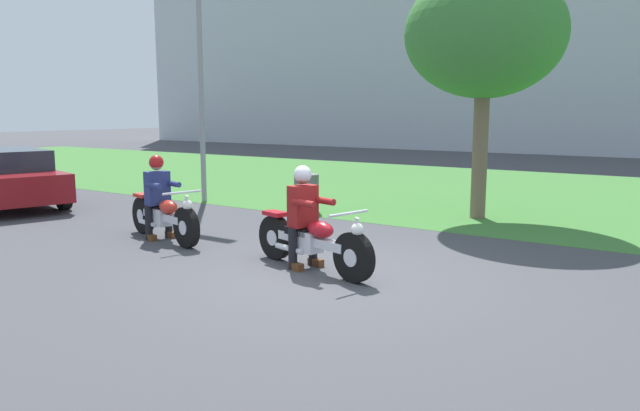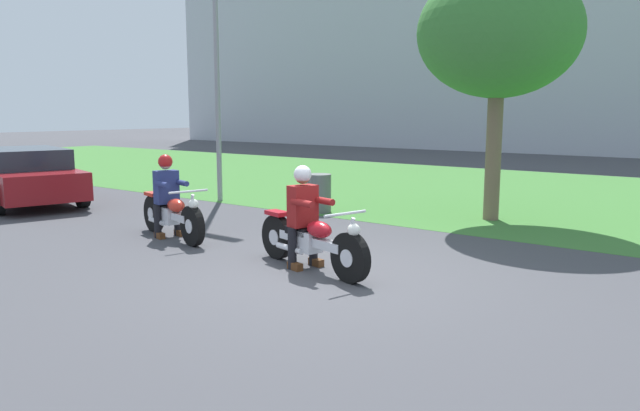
% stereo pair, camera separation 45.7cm
% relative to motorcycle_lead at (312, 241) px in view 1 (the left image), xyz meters
% --- Properties ---
extents(ground, '(120.00, 120.00, 0.00)m').
position_rel_motorcycle_lead_xyz_m(ground, '(0.32, -0.04, -0.39)').
color(ground, '#424247').
extents(grass_verge, '(60.00, 12.00, 0.01)m').
position_rel_motorcycle_lead_xyz_m(grass_verge, '(0.32, 9.43, -0.39)').
color(grass_verge, '#3D7533').
rests_on(grass_verge, ground).
extents(stadium_facade, '(56.39, 8.00, 15.52)m').
position_rel_motorcycle_lead_xyz_m(stadium_facade, '(-3.19, 28.61, 7.37)').
color(stadium_facade, '#B2B7C1').
rests_on(stadium_facade, ground).
extents(motorcycle_lead, '(2.20, 0.83, 0.88)m').
position_rel_motorcycle_lead_xyz_m(motorcycle_lead, '(0.00, 0.00, 0.00)').
color(motorcycle_lead, black).
rests_on(motorcycle_lead, ground).
extents(rider_lead, '(0.62, 0.55, 1.40)m').
position_rel_motorcycle_lead_xyz_m(rider_lead, '(-0.16, 0.04, 0.43)').
color(rider_lead, black).
rests_on(rider_lead, ground).
extents(motorcycle_follow, '(2.11, 0.81, 0.88)m').
position_rel_motorcycle_lead_xyz_m(motorcycle_follow, '(-3.12, 0.18, 0.00)').
color(motorcycle_follow, black).
rests_on(motorcycle_follow, ground).
extents(rider_follow, '(0.62, 0.55, 1.40)m').
position_rel_motorcycle_lead_xyz_m(rider_follow, '(-3.28, 0.22, 0.43)').
color(rider_follow, black).
rests_on(rider_follow, ground).
extents(tree_roadside, '(3.07, 3.07, 4.82)m').
position_rel_motorcycle_lead_xyz_m(tree_roadside, '(0.44, 5.16, 3.18)').
color(tree_roadside, brown).
rests_on(tree_roadside, ground).
extents(streetlight_pole, '(0.96, 0.20, 6.35)m').
position_rel_motorcycle_lead_xyz_m(streetlight_pole, '(-5.61, 3.70, 3.52)').
color(streetlight_pole, gray).
rests_on(streetlight_pole, ground).
extents(trash_can, '(0.52, 0.52, 0.81)m').
position_rel_motorcycle_lead_xyz_m(trash_can, '(-2.80, 3.80, 0.01)').
color(trash_can, '#595E5B').
rests_on(trash_can, ground).
extents(car_parked, '(4.69, 2.76, 1.28)m').
position_rel_motorcycle_lead_xyz_m(car_parked, '(-8.95, 0.64, 0.27)').
color(car_parked, black).
rests_on(car_parked, ground).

